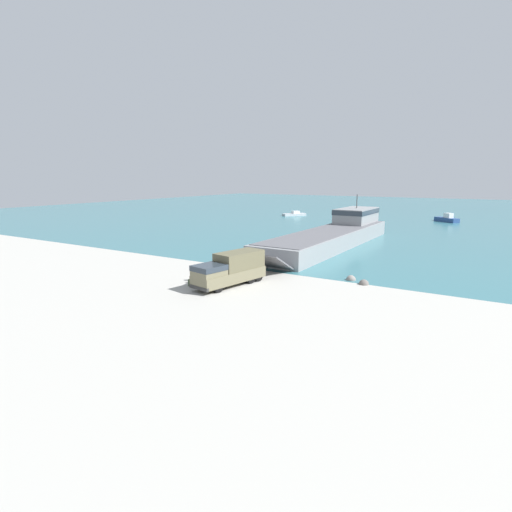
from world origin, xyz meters
The scene contains 12 objects.
ground_plane centered at (0.00, 0.00, 0.00)m, with size 240.00×240.00×0.00m, color #A8A59E.
water_surface centered at (0.00, 94.91, 0.00)m, with size 240.00×180.00×0.01m, color #336B75.
landing_craft centered at (1.63, 26.65, 1.78)m, with size 8.03×39.93×7.36m.
military_truck centered at (1.36, -2.06, 1.60)m, with size 3.95×8.26×3.14m.
soldier_on_ramp centered at (-2.10, -2.51, 1.04)m, with size 0.32×0.48×1.79m.
moored_boat_a centered at (-24.09, 65.62, 0.43)m, with size 5.53×6.32×1.29m.
moored_boat_b centered at (13.26, 70.15, 0.69)m, with size 5.78×5.18×2.08m.
cargo_crate centered at (-1.68, -4.03, 0.33)m, with size 0.66×0.79×0.66m, color #3D4C33.
shoreline_rock_a centered at (10.85, 5.87, 0.00)m, with size 0.99×0.99×0.99m, color gray.
shoreline_rock_b centered at (-5.32, 5.66, 0.00)m, with size 0.61×0.61×0.61m, color gray.
shoreline_rock_c centered at (-5.69, 5.52, 0.00)m, with size 0.98×0.98×0.98m, color gray.
shoreline_rock_d centered at (12.47, 4.85, 0.00)m, with size 0.98×0.98×0.98m, color #66605B.
Camera 1 is at (22.83, -33.01, 10.34)m, focal length 28.00 mm.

